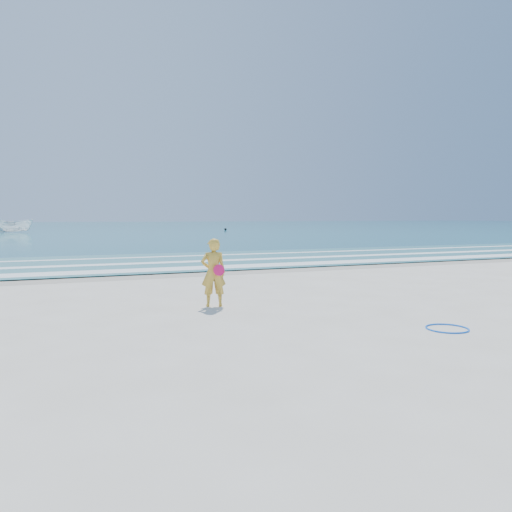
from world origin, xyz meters
name	(u,v)px	position (x,y,z in m)	size (l,w,h in m)	color
ground	(312,316)	(0.00, 0.00, 0.00)	(400.00, 400.00, 0.00)	silver
wet_sand	(197,273)	(0.00, 9.00, 0.00)	(400.00, 2.40, 0.00)	#B2A893
ocean	(74,227)	(0.00, 105.00, 0.02)	(400.00, 190.00, 0.04)	#19727F
shallow	(168,261)	(0.00, 14.00, 0.04)	(400.00, 10.00, 0.01)	#59B7AD
foam_near	(188,268)	(0.00, 10.30, 0.05)	(400.00, 1.40, 0.01)	white
foam_mid	(172,262)	(0.00, 13.20, 0.05)	(400.00, 0.90, 0.01)	white
foam_far	(157,257)	(0.00, 16.50, 0.05)	(400.00, 0.60, 0.01)	white
hoop	(447,328)	(1.77, -2.08, 0.01)	(0.80, 0.80, 0.03)	#0D66F9
boat	(15,226)	(-9.13, 64.17, 0.95)	(1.77, 4.72, 1.82)	white
buoy	(225,229)	(19.79, 62.51, 0.23)	(0.37, 0.37, 0.37)	black
woman	(213,272)	(-1.59, 1.97, 0.81)	(0.66, 0.51, 1.63)	gold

